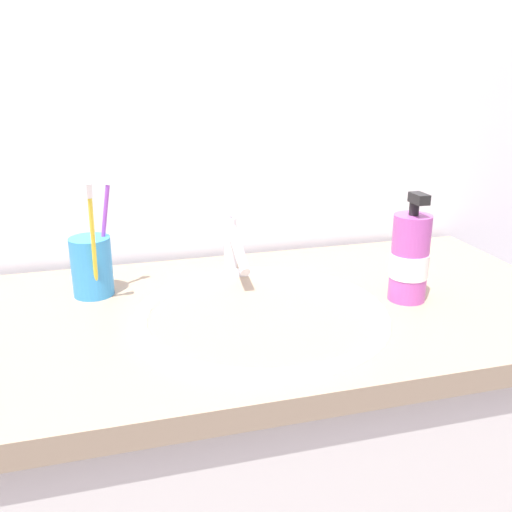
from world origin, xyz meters
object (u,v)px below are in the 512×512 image
toothbrush_cup (92,266)px  faucet (233,245)px  toothbrush_yellow (93,235)px  soap_dispenser (410,258)px  toothbrush_purple (104,224)px

toothbrush_cup → faucet: bearing=5.9°
toothbrush_yellow → soap_dispenser: size_ratio=1.11×
toothbrush_purple → soap_dispenser: toothbrush_purple is taller
faucet → toothbrush_purple: (-0.23, -0.02, 0.06)m
faucet → toothbrush_purple: 0.24m
toothbrush_cup → soap_dispenser: bearing=-17.8°
toothbrush_purple → toothbrush_yellow: bearing=-110.1°
soap_dispenser → toothbrush_purple: bearing=161.1°
faucet → toothbrush_yellow: bearing=-162.7°
toothbrush_yellow → soap_dispenser: (0.50, -0.11, -0.05)m
faucet → toothbrush_cup: (-0.25, -0.03, -0.01)m
soap_dispenser → toothbrush_cup: bearing=162.2°
toothbrush_cup → toothbrush_purple: 0.08m
toothbrush_cup → soap_dispenser: 0.54m
toothbrush_yellow → soap_dispenser: toothbrush_yellow is taller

